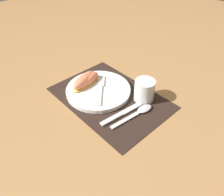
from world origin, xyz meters
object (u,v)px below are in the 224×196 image
Objects in this scene: plate at (98,90)px; juice_glass at (144,91)px; knife at (125,112)px; fork at (101,87)px; citrus_wedge_1 at (84,80)px; citrus_wedge_0 at (88,80)px; spoon at (139,112)px.

plate is 0.18m from juice_glass.
juice_glass is (0.15, 0.10, 0.03)m from plate.
knife is (0.16, -0.01, -0.01)m from plate.
knife is 1.51× the size of fork.
knife is 0.22m from citrus_wedge_1.
citrus_wedge_0 reaches higher than fork.
knife is at bearing -0.33° from citrus_wedge_0.
plate is 0.19m from spoon.
plate is at bearing -171.11° from spoon.
juice_glass reaches higher than knife.
citrus_wedge_1 is (-0.22, -0.01, 0.03)m from knife.
citrus_wedge_1 is (-0.21, -0.12, -0.00)m from juice_glass.
citrus_wedge_1 is (-0.25, -0.05, 0.03)m from spoon.
juice_glass is 0.68× the size of citrus_wedge_0.
citrus_wedge_1 reaches higher than citrus_wedge_0.
citrus_wedge_1 is at bearing -176.02° from knife.
citrus_wedge_0 is (-0.21, 0.00, 0.03)m from knife.
citrus_wedge_1 is (-0.00, -0.02, 0.00)m from citrus_wedge_0.
spoon is at bearing 6.33° from fork.
fork reaches higher than knife.
citrus_wedge_1 is at bearing -150.28° from juice_glass.
citrus_wedge_1 is (-0.06, -0.02, 0.03)m from plate.
fork is 1.21× the size of citrus_wedge_0.
juice_glass is 0.11m from knife.
citrus_wedge_1 reaches higher than fork.
fork is (-0.15, -0.09, -0.02)m from juice_glass.
juice_glass reaches higher than plate.
juice_glass is at bearing 31.41° from fork.
juice_glass is at bearing 26.75° from citrus_wedge_0.
citrus_wedge_0 is at bearing -153.25° from juice_glass.
plate is 1.15× the size of knife.
fork is 1.02× the size of citrus_wedge_1.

